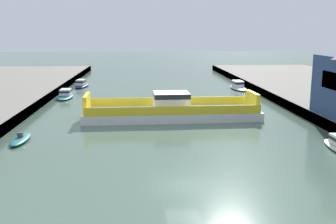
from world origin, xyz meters
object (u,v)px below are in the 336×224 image
at_px(chain_ferry, 171,110).
at_px(moored_boat_near_right, 82,84).
at_px(moored_boat_near_left, 238,86).
at_px(moored_boat_mid_left, 65,95).
at_px(moored_boat_far_left, 21,139).

relative_size(chain_ferry, moored_boat_near_right, 3.12).
xyz_separation_m(chain_ferry, moored_boat_near_left, (15.18, 25.83, -0.44)).
xyz_separation_m(moored_boat_near_left, moored_boat_mid_left, (-32.13, -8.81, -0.04)).
distance_m(chain_ferry, moored_boat_near_right, 34.74).
distance_m(moored_boat_near_right, moored_boat_far_left, 40.97).
bearing_deg(moored_boat_mid_left, moored_boat_far_left, -88.84).
bearing_deg(moored_boat_near_right, moored_boat_near_left, -8.80).
xyz_separation_m(chain_ferry, moored_boat_mid_left, (-16.95, 17.02, -0.48)).
bearing_deg(moored_boat_near_right, moored_boat_far_left, -90.18).
relative_size(moored_boat_near_right, moored_boat_far_left, 1.44).
height_order(moored_boat_near_right, moored_boat_far_left, moored_boat_near_right).
bearing_deg(moored_boat_near_left, moored_boat_mid_left, -164.67).
bearing_deg(moored_boat_far_left, chain_ferry, 32.06).
bearing_deg(moored_boat_near_left, chain_ferry, -120.45).
distance_m(moored_boat_near_right, moored_boat_mid_left, 13.69).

